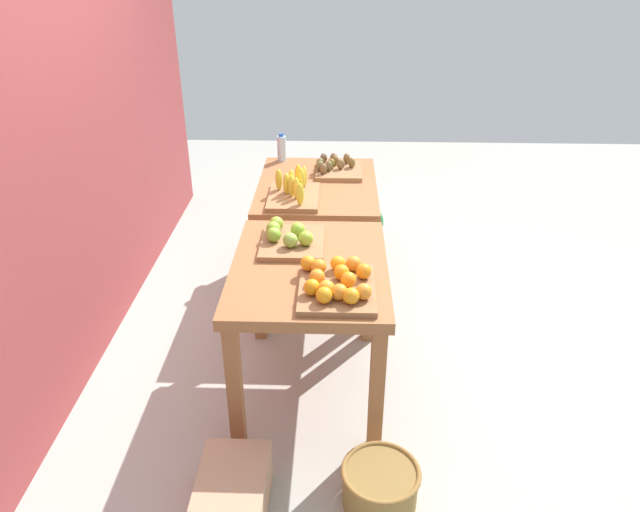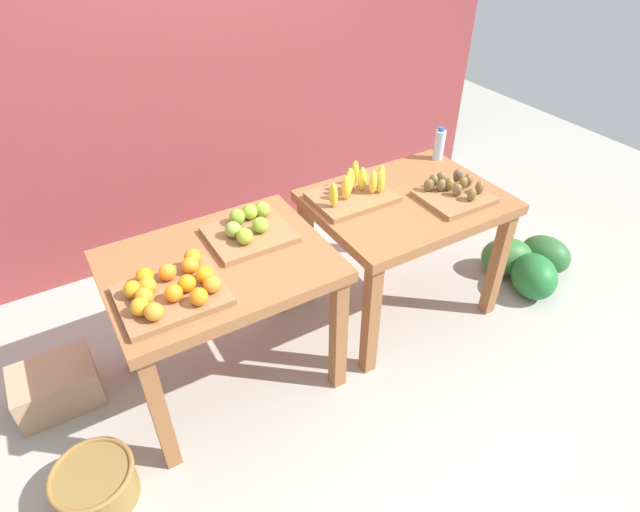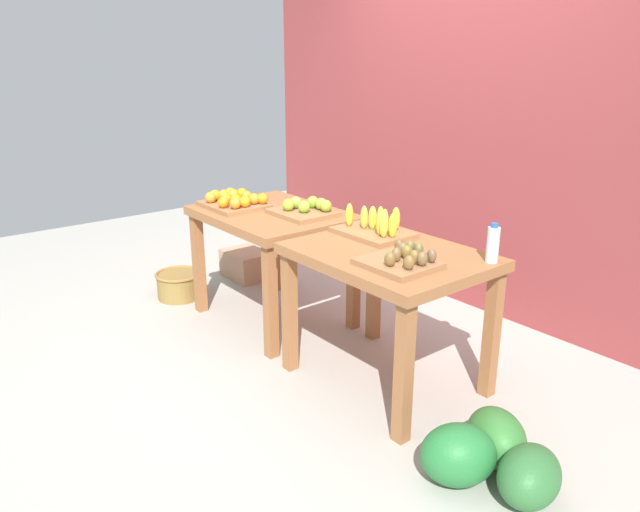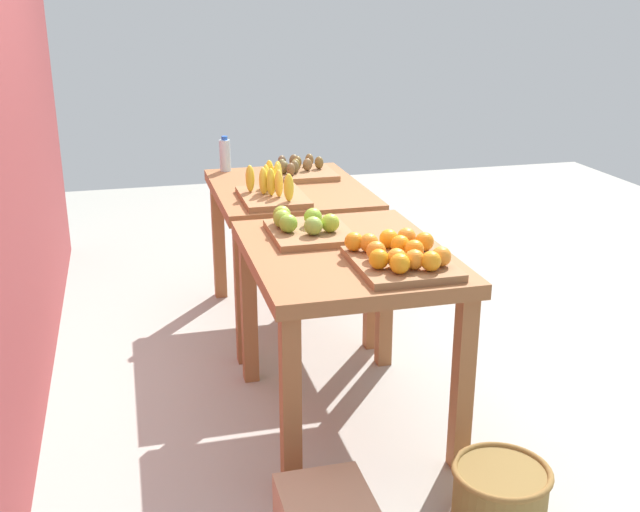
{
  "view_description": "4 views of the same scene",
  "coord_description": "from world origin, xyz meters",
  "px_view_note": "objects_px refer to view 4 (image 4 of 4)",
  "views": [
    {
      "loc": [
        -3.22,
        -0.14,
        2.28
      ],
      "look_at": [
        -0.07,
        -0.04,
        0.58
      ],
      "focal_mm": 33.47,
      "sensor_mm": 36.0,
      "label": 1
    },
    {
      "loc": [
        -1.13,
        -1.89,
        2.27
      ],
      "look_at": [
        -0.03,
        -0.04,
        0.64
      ],
      "focal_mm": 29.19,
      "sensor_mm": 36.0,
      "label": 2
    },
    {
      "loc": [
        2.76,
        -2.24,
        1.81
      ],
      "look_at": [
        -0.07,
        0.03,
        0.59
      ],
      "focal_mm": 34.11,
      "sensor_mm": 36.0,
      "label": 3
    },
    {
      "loc": [
        -3.42,
        0.85,
        1.8
      ],
      "look_at": [
        0.01,
        -0.04,
        0.57
      ],
      "focal_mm": 42.94,
      "sensor_mm": 36.0,
      "label": 4
    }
  ],
  "objects_px": {
    "apple_bin": "(306,227)",
    "water_bottle": "(225,155)",
    "banana_crate": "(272,190)",
    "watermelon_pile": "(296,246)",
    "kiwi_bin": "(302,170)",
    "display_table_left": "(346,276)",
    "display_table_right": "(289,207)",
    "orange_bin": "(400,256)",
    "wicker_basket": "(500,491)"
  },
  "relations": [
    {
      "from": "display_table_right",
      "to": "water_bottle",
      "type": "distance_m",
      "value": 0.58
    },
    {
      "from": "apple_bin",
      "to": "wicker_basket",
      "type": "bearing_deg",
      "value": -155.24
    },
    {
      "from": "kiwi_bin",
      "to": "banana_crate",
      "type": "bearing_deg",
      "value": 150.89
    },
    {
      "from": "orange_bin",
      "to": "banana_crate",
      "type": "distance_m",
      "value": 1.15
    },
    {
      "from": "kiwi_bin",
      "to": "water_bottle",
      "type": "relative_size",
      "value": 1.75
    },
    {
      "from": "banana_crate",
      "to": "wicker_basket",
      "type": "xyz_separation_m",
      "value": [
        -1.65,
        -0.49,
        -0.73
      ]
    },
    {
      "from": "apple_bin",
      "to": "water_bottle",
      "type": "relative_size",
      "value": 1.94
    },
    {
      "from": "apple_bin",
      "to": "water_bottle",
      "type": "height_order",
      "value": "water_bottle"
    },
    {
      "from": "display_table_right",
      "to": "kiwi_bin",
      "type": "height_order",
      "value": "kiwi_bin"
    },
    {
      "from": "display_table_left",
      "to": "display_table_right",
      "type": "bearing_deg",
      "value": 0.0
    },
    {
      "from": "apple_bin",
      "to": "kiwi_bin",
      "type": "height_order",
      "value": "apple_bin"
    },
    {
      "from": "watermelon_pile",
      "to": "wicker_basket",
      "type": "distance_m",
      "value": 2.83
    },
    {
      "from": "banana_crate",
      "to": "wicker_basket",
      "type": "bearing_deg",
      "value": -163.53
    },
    {
      "from": "banana_crate",
      "to": "water_bottle",
      "type": "height_order",
      "value": "water_bottle"
    },
    {
      "from": "water_bottle",
      "to": "wicker_basket",
      "type": "relative_size",
      "value": 0.57
    },
    {
      "from": "display_table_left",
      "to": "banana_crate",
      "type": "distance_m",
      "value": 0.89
    },
    {
      "from": "water_bottle",
      "to": "wicker_basket",
      "type": "height_order",
      "value": "water_bottle"
    },
    {
      "from": "apple_bin",
      "to": "kiwi_bin",
      "type": "relative_size",
      "value": 1.11
    },
    {
      "from": "apple_bin",
      "to": "wicker_basket",
      "type": "distance_m",
      "value": 1.33
    },
    {
      "from": "orange_bin",
      "to": "wicker_basket",
      "type": "height_order",
      "value": "orange_bin"
    },
    {
      "from": "banana_crate",
      "to": "water_bottle",
      "type": "xyz_separation_m",
      "value": [
        0.72,
        0.14,
        0.05
      ]
    },
    {
      "from": "water_bottle",
      "to": "display_table_left",
      "type": "bearing_deg",
      "value": -169.92
    },
    {
      "from": "display_table_right",
      "to": "apple_bin",
      "type": "relative_size",
      "value": 2.6
    },
    {
      "from": "water_bottle",
      "to": "banana_crate",
      "type": "bearing_deg",
      "value": -168.85
    },
    {
      "from": "apple_bin",
      "to": "display_table_left",
      "type": "bearing_deg",
      "value": -151.81
    },
    {
      "from": "display_table_right",
      "to": "apple_bin",
      "type": "distance_m",
      "value": 0.92
    },
    {
      "from": "orange_bin",
      "to": "banana_crate",
      "type": "relative_size",
      "value": 1.0
    },
    {
      "from": "display_table_left",
      "to": "kiwi_bin",
      "type": "relative_size",
      "value": 2.89
    },
    {
      "from": "banana_crate",
      "to": "watermelon_pile",
      "type": "height_order",
      "value": "banana_crate"
    },
    {
      "from": "water_bottle",
      "to": "watermelon_pile",
      "type": "relative_size",
      "value": 0.31
    },
    {
      "from": "wicker_basket",
      "to": "apple_bin",
      "type": "bearing_deg",
      "value": 24.76
    },
    {
      "from": "watermelon_pile",
      "to": "orange_bin",
      "type": "bearing_deg",
      "value": 177.36
    },
    {
      "from": "display_table_left",
      "to": "wicker_basket",
      "type": "xyz_separation_m",
      "value": [
        -0.79,
        -0.35,
        -0.57
      ]
    },
    {
      "from": "orange_bin",
      "to": "kiwi_bin",
      "type": "xyz_separation_m",
      "value": [
        1.6,
        0.01,
        -0.01
      ]
    },
    {
      "from": "kiwi_bin",
      "to": "water_bottle",
      "type": "bearing_deg",
      "value": 59.64
    },
    {
      "from": "display_table_right",
      "to": "orange_bin",
      "type": "xyz_separation_m",
      "value": [
        -1.38,
        -0.14,
        0.16
      ]
    },
    {
      "from": "water_bottle",
      "to": "wicker_basket",
      "type": "distance_m",
      "value": 2.57
    },
    {
      "from": "banana_crate",
      "to": "display_table_left",
      "type": "bearing_deg",
      "value": -170.82
    },
    {
      "from": "display_table_left",
      "to": "banana_crate",
      "type": "bearing_deg",
      "value": 9.18
    },
    {
      "from": "apple_bin",
      "to": "banana_crate",
      "type": "xyz_separation_m",
      "value": [
        0.64,
        0.02,
        0.01
      ]
    },
    {
      "from": "orange_bin",
      "to": "watermelon_pile",
      "type": "distance_m",
      "value": 2.4
    },
    {
      "from": "water_bottle",
      "to": "orange_bin",
      "type": "bearing_deg",
      "value": -167.09
    },
    {
      "from": "display_table_right",
      "to": "banana_crate",
      "type": "distance_m",
      "value": 0.34
    },
    {
      "from": "display_table_left",
      "to": "kiwi_bin",
      "type": "distance_m",
      "value": 1.35
    },
    {
      "from": "orange_bin",
      "to": "kiwi_bin",
      "type": "relative_size",
      "value": 1.22
    },
    {
      "from": "display_table_left",
      "to": "water_bottle",
      "type": "distance_m",
      "value": 1.61
    },
    {
      "from": "water_bottle",
      "to": "wicker_basket",
      "type": "xyz_separation_m",
      "value": [
        -2.37,
        -0.63,
        -0.78
      ]
    },
    {
      "from": "display_table_right",
      "to": "watermelon_pile",
      "type": "relative_size",
      "value": 1.56
    },
    {
      "from": "display_table_right",
      "to": "kiwi_bin",
      "type": "xyz_separation_m",
      "value": [
        0.22,
        -0.13,
        0.15
      ]
    },
    {
      "from": "kiwi_bin",
      "to": "display_table_right",
      "type": "bearing_deg",
      "value": 149.76
    }
  ]
}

